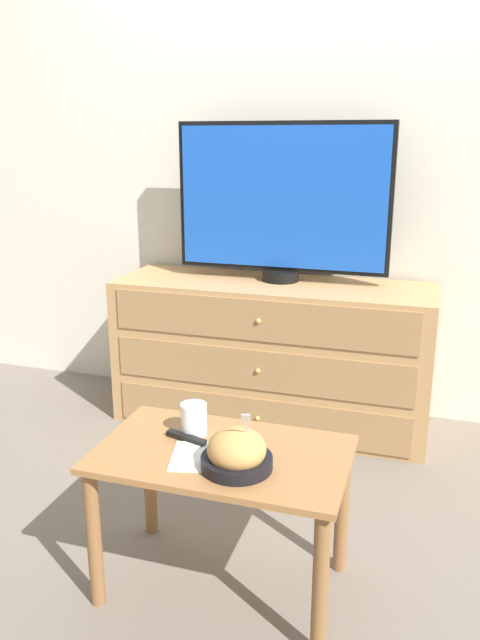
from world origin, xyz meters
name	(u,v)px	position (x,y,z in m)	size (l,w,h in m)	color
ground_plane	(305,401)	(0.00, 0.00, 0.00)	(12.00, 12.00, 0.00)	#70665B
wall_back	(313,153)	(0.00, 0.03, 1.30)	(12.00, 0.05, 2.60)	silver
dresser	(272,353)	(-0.12, -0.28, 0.35)	(1.52, 0.51, 0.71)	tan
tv	(282,201)	(-0.09, -0.21, 1.09)	(1.01, 0.18, 0.74)	black
coffee_table	(222,478)	(0.05, -1.50, 0.38)	(0.75, 0.45, 0.47)	#9E6B3D
takeout_bowl	(237,453)	(0.12, -1.58, 0.52)	(0.20, 0.20, 0.19)	black
drink_cup	(194,421)	(-0.07, -1.42, 0.52)	(0.08, 0.08, 0.10)	#9E6638
napkin	(202,457)	(0.01, -1.55, 0.47)	(0.22, 0.22, 0.00)	white
remote_control	(186,438)	(-0.08, -1.47, 0.48)	(0.14, 0.06, 0.02)	black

